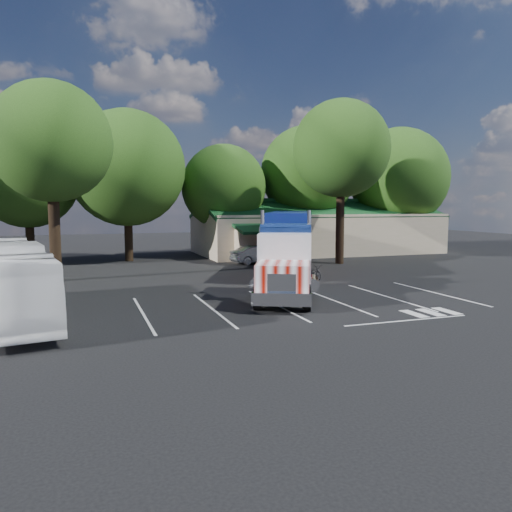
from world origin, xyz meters
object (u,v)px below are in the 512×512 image
object	(u,v)px
semi_truck	(289,239)
silver_sedan	(259,255)
bicycle	(314,272)
woman	(308,270)
tour_bus	(9,281)

from	to	relation	value
semi_truck	silver_sedan	bearing A→B (deg)	110.55
bicycle	woman	bearing A→B (deg)	-132.84
woman	silver_sedan	bearing A→B (deg)	-8.65
semi_truck	bicycle	size ratio (longest dim) A/B	11.38
semi_truck	woman	xyz separation A→B (m)	(0.09, -2.77, -1.83)
silver_sedan	semi_truck	bearing A→B (deg)	167.37
semi_truck	silver_sedan	xyz separation A→B (m)	(0.59, 7.88, -1.84)
semi_truck	bicycle	bearing A→B (deg)	-31.09
bicycle	silver_sedan	bearing A→B (deg)	91.12
tour_bus	woman	bearing A→B (deg)	6.81
tour_bus	silver_sedan	xyz separation A→B (m)	(16.88, 15.67, -0.89)
woman	tour_bus	xyz separation A→B (m)	(-16.38, -5.02, 0.88)
tour_bus	silver_sedan	bearing A→B (deg)	32.65
semi_truck	woman	distance (m)	3.32
woman	tour_bus	world-z (taller)	tour_bus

